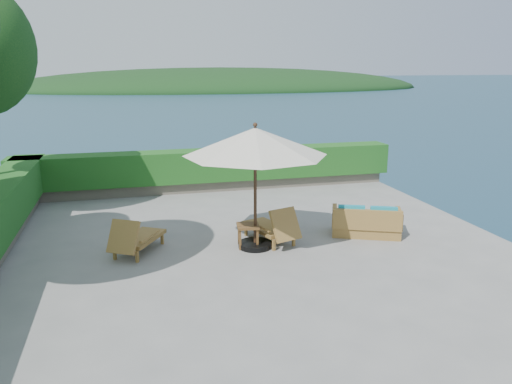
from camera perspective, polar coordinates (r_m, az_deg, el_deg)
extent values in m
plane|color=gray|center=(11.44, -0.46, -6.40)|extent=(12.00, 12.00, 0.00)
cube|color=#5D564A|center=(12.08, -0.45, -13.30)|extent=(12.00, 12.00, 3.00)
plane|color=#19384F|center=(12.81, -0.43, -19.05)|extent=(600.00, 600.00, 0.00)
ellipsoid|color=black|center=(153.05, -4.10, 11.67)|extent=(126.00, 57.60, 12.60)
cube|color=#6E6758|center=(16.65, -5.12, 0.83)|extent=(12.00, 0.60, 0.36)
cube|color=#1C4F16|center=(16.50, -5.17, 3.10)|extent=(12.40, 0.90, 1.00)
cylinder|color=black|center=(11.46, -0.09, -6.05)|extent=(0.89, 0.89, 0.12)
cylinder|color=#352113|center=(11.07, -0.09, 0.33)|extent=(0.08, 0.08, 2.75)
cone|color=beige|center=(10.86, -0.09, 5.80)|extent=(3.68, 3.68, 0.60)
sphere|color=#352113|center=(10.81, -0.09, 7.70)|extent=(0.11, 0.11, 0.10)
cube|color=olive|center=(11.15, -15.84, -6.85)|extent=(0.08, 0.08, 0.25)
cube|color=olive|center=(10.89, -13.43, -7.22)|extent=(0.08, 0.08, 0.25)
cube|color=olive|center=(12.08, -12.96, -5.02)|extent=(0.08, 0.08, 0.25)
cube|color=olive|center=(11.83, -10.67, -5.31)|extent=(0.08, 0.08, 0.25)
cube|color=olive|center=(11.50, -12.99, -5.14)|extent=(1.18, 1.40, 0.09)
cube|color=olive|center=(10.83, -14.92, -4.99)|extent=(0.75, 0.67, 0.67)
cube|color=olive|center=(11.46, -14.93, -4.58)|extent=(0.47, 0.73, 0.05)
cube|color=olive|center=(11.14, -12.04, -4.94)|extent=(0.47, 0.73, 0.05)
cube|color=olive|center=(11.24, 2.04, -6.10)|extent=(0.08, 0.08, 0.26)
cube|color=olive|center=(11.54, 4.33, -5.57)|extent=(0.08, 0.08, 0.26)
cube|color=olive|center=(12.18, -1.16, -4.45)|extent=(0.08, 0.08, 0.26)
cube|color=olive|center=(12.46, 1.03, -4.00)|extent=(0.08, 0.08, 0.26)
cube|color=olive|center=(11.87, 1.25, -4.09)|extent=(1.03, 1.44, 0.09)
cube|color=olive|center=(11.20, 3.39, -3.75)|extent=(0.76, 0.61, 0.70)
cube|color=olive|center=(11.49, 0.40, -3.94)|extent=(0.32, 0.82, 0.05)
cube|color=olive|center=(11.85, 3.15, -3.38)|extent=(0.32, 0.82, 0.05)
cube|color=brown|center=(11.23, -1.82, -5.52)|extent=(0.06, 0.06, 0.48)
cube|color=brown|center=(11.27, 0.16, -5.45)|extent=(0.06, 0.06, 0.48)
cube|color=brown|center=(11.60, -1.97, -4.87)|extent=(0.06, 0.06, 0.48)
cube|color=brown|center=(11.63, -0.05, -4.80)|extent=(0.06, 0.06, 0.48)
cube|color=brown|center=(11.34, -0.92, -3.89)|extent=(0.56, 0.56, 0.05)
cube|color=olive|center=(12.55, 12.43, -3.99)|extent=(1.80, 1.38, 0.36)
cube|color=olive|center=(12.09, 12.60, -3.13)|extent=(1.53, 0.75, 0.49)
cube|color=olive|center=(12.44, 8.95, -2.68)|extent=(0.42, 0.78, 0.40)
cube|color=olive|center=(12.54, 16.01, -2.93)|extent=(0.42, 0.78, 0.40)
cube|color=teal|center=(12.49, 10.76, -2.73)|extent=(0.90, 0.87, 0.16)
cube|color=teal|center=(12.54, 14.19, -2.85)|extent=(0.90, 0.87, 0.16)
cube|color=teal|center=(12.11, 10.84, -2.26)|extent=(0.63, 0.36, 0.32)
cube|color=teal|center=(12.17, 14.38, -2.38)|extent=(0.63, 0.36, 0.32)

